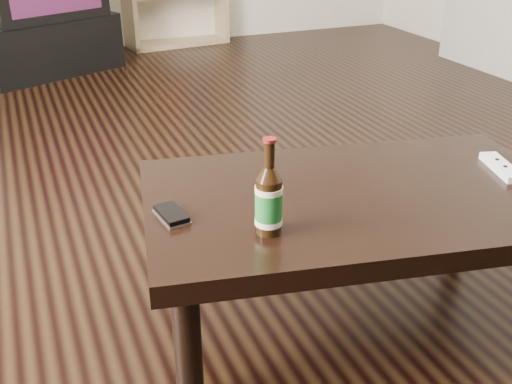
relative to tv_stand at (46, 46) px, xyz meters
name	(u,v)px	position (x,y,z in m)	size (l,w,h in m)	color
floor	(256,224)	(0.49, -2.41, -0.18)	(5.00, 6.00, 0.01)	black
tv_stand	(46,46)	(0.00, 0.00, 0.00)	(0.89, 0.45, 0.36)	black
coffee_table	(355,210)	(0.52, -3.01, 0.17)	(1.16, 0.81, 0.40)	black
beer_bottle	(269,201)	(0.23, -3.11, 0.30)	(0.08, 0.08, 0.22)	black
phone	(172,215)	(0.05, -2.97, 0.23)	(0.07, 0.11, 0.02)	#BEBDC0
remote	(501,167)	(0.95, -3.05, 0.23)	(0.09, 0.18, 0.02)	white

